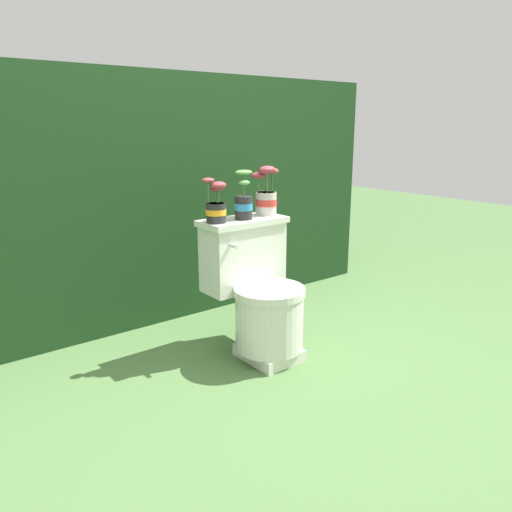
{
  "coord_description": "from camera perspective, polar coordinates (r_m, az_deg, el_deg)",
  "views": [
    {
      "loc": [
        -1.39,
        -1.8,
        1.16
      ],
      "look_at": [
        0.1,
        0.1,
        0.52
      ],
      "focal_mm": 35.0,
      "sensor_mm": 36.0,
      "label": 1
    }
  ],
  "objects": [
    {
      "name": "potted_plant_left",
      "position": [
        2.43,
        -4.6,
        5.68
      ],
      "size": [
        0.12,
        0.1,
        0.22
      ],
      "color": "#262628",
      "rests_on": "toilet"
    },
    {
      "name": "potted_plant_middle",
      "position": [
        2.64,
        1.16,
        6.94
      ],
      "size": [
        0.17,
        0.11,
        0.26
      ],
      "color": "beige",
      "rests_on": "toilet"
    },
    {
      "name": "hedge_backdrop",
      "position": [
        3.41,
        -13.81,
        7.11
      ],
      "size": [
        3.1,
        1.05,
        1.45
      ],
      "color": "#193819",
      "rests_on": "ground"
    },
    {
      "name": "potted_plant_midleft",
      "position": [
        2.51,
        -1.43,
        6.22
      ],
      "size": [
        0.1,
        0.09,
        0.25
      ],
      "color": "#262628",
      "rests_on": "toilet"
    },
    {
      "name": "ground_plane",
      "position": [
        2.56,
        -0.42,
        -12.1
      ],
      "size": [
        12.0,
        12.0,
        0.0
      ],
      "primitive_type": "plane",
      "color": "#4C703D"
    },
    {
      "name": "toilet",
      "position": [
        2.54,
        0.22,
        -4.11
      ],
      "size": [
        0.45,
        0.5,
        0.69
      ],
      "color": "silver",
      "rests_on": "ground"
    }
  ]
}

